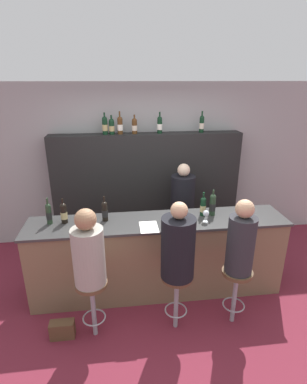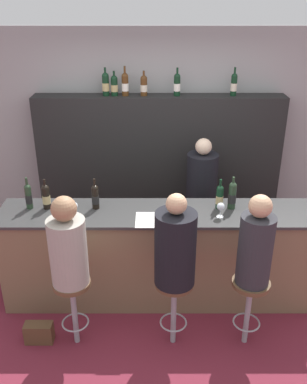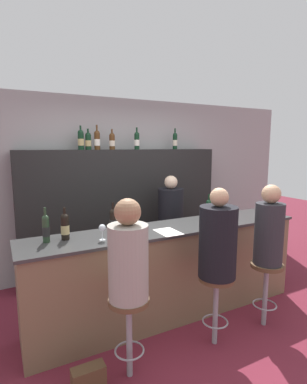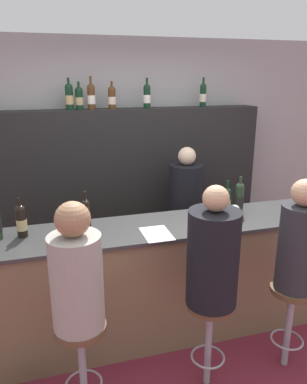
{
  "view_description": "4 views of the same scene",
  "coord_description": "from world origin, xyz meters",
  "px_view_note": "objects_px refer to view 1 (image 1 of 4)",
  "views": [
    {
      "loc": [
        -0.46,
        -2.96,
        2.64
      ],
      "look_at": [
        -0.07,
        0.18,
        1.43
      ],
      "focal_mm": 28.0,
      "sensor_mm": 36.0,
      "label": 1
    },
    {
      "loc": [
        -0.07,
        -3.38,
        2.98
      ],
      "look_at": [
        -0.08,
        0.24,
        1.25
      ],
      "focal_mm": 40.0,
      "sensor_mm": 36.0,
      "label": 2
    },
    {
      "loc": [
        -1.65,
        -2.45,
        1.9
      ],
      "look_at": [
        -0.23,
        0.26,
        1.43
      ],
      "focal_mm": 28.0,
      "sensor_mm": 36.0,
      "label": 3
    },
    {
      "loc": [
        -0.89,
        -2.42,
        2.18
      ],
      "look_at": [
        -0.1,
        0.3,
        1.3
      ],
      "focal_mm": 35.0,
      "sensor_mm": 36.0,
      "label": 4
    }
  ],
  "objects_px": {
    "wine_bottle_backbar_3": "(134,126)",
    "wine_bottle_backbar_5": "(202,124)",
    "bar_stool_middle": "(177,288)",
    "guest_seated_right": "(241,241)",
    "wine_bottle_counter_2": "(105,211)",
    "bartender": "(182,215)",
    "wine_bottle_backbar_2": "(120,125)",
    "bar_stool_right": "(236,283)",
    "bar_stool_left": "(92,295)",
    "guest_seated_middle": "(178,246)",
    "wine_glass_1": "(206,214)",
    "handbag": "(62,330)",
    "wine_bottle_counter_0": "(49,213)",
    "wine_bottle_backbar_4": "(160,125)",
    "guest_seated_left": "(88,252)",
    "wine_bottle_counter_1": "(64,213)",
    "wine_bottle_counter_4": "(213,204)",
    "wine_bottle_backbar_1": "(112,126)",
    "wine_bottle_counter_3": "(203,206)",
    "wine_glass_0": "(89,219)",
    "wine_bottle_backbar_0": "(105,125)"
  },
  "relations": [
    {
      "from": "bar_stool_left",
      "to": "wine_bottle_counter_0",
      "type": "bearing_deg",
      "value": 124.64
    },
    {
      "from": "wine_bottle_backbar_4",
      "to": "bar_stool_left",
      "type": "xyz_separation_m",
      "value": [
        -0.99,
        -1.98,
        -1.45
      ]
    },
    {
      "from": "bar_stool_middle",
      "to": "guest_seated_left",
      "type": "bearing_deg",
      "value": 180.0
    },
    {
      "from": "guest_seated_right",
      "to": "wine_bottle_counter_3",
      "type": "bearing_deg",
      "value": 105.46
    },
    {
      "from": "guest_seated_left",
      "to": "bartender",
      "type": "height_order",
      "value": "guest_seated_left"
    },
    {
      "from": "wine_bottle_counter_4",
      "to": "wine_bottle_backbar_0",
      "type": "xyz_separation_m",
      "value": [
        -1.32,
        1.25,
        0.82
      ]
    },
    {
      "from": "wine_bottle_counter_0",
      "to": "wine_glass_1",
      "type": "height_order",
      "value": "wine_bottle_counter_0"
    },
    {
      "from": "wine_bottle_backbar_5",
      "to": "bar_stool_middle",
      "type": "height_order",
      "value": "wine_bottle_backbar_5"
    },
    {
      "from": "wine_bottle_backbar_5",
      "to": "guest_seated_right",
      "type": "distance_m",
      "value": 2.19
    },
    {
      "from": "wine_bottle_backbar_1",
      "to": "guest_seated_right",
      "type": "xyz_separation_m",
      "value": [
        1.3,
        -1.98,
        -0.91
      ]
    },
    {
      "from": "guest_seated_right",
      "to": "bar_stool_middle",
      "type": "bearing_deg",
      "value": -180.0
    },
    {
      "from": "wine_bottle_counter_0",
      "to": "wine_bottle_backbar_1",
      "type": "distance_m",
      "value": 1.68
    },
    {
      "from": "wine_bottle_backbar_2",
      "to": "bar_stool_right",
      "type": "xyz_separation_m",
      "value": [
        1.18,
        -1.98,
        -1.46
      ]
    },
    {
      "from": "wine_bottle_backbar_0",
      "to": "bar_stool_left",
      "type": "relative_size",
      "value": 0.47
    },
    {
      "from": "bar_stool_middle",
      "to": "wine_bottle_backbar_5",
      "type": "bearing_deg",
      "value": 69.32
    },
    {
      "from": "wine_bottle_counter_1",
      "to": "guest_seated_middle",
      "type": "distance_m",
      "value": 1.44
    },
    {
      "from": "wine_bottle_counter_3",
      "to": "wine_bottle_backbar_0",
      "type": "height_order",
      "value": "wine_bottle_backbar_0"
    },
    {
      "from": "wine_bottle_counter_1",
      "to": "wine_bottle_counter_3",
      "type": "bearing_deg",
      "value": 0.0
    },
    {
      "from": "wine_bottle_backbar_1",
      "to": "bartender",
      "type": "distance_m",
      "value": 1.71
    },
    {
      "from": "wine_bottle_counter_3",
      "to": "bartender",
      "type": "distance_m",
      "value": 0.87
    },
    {
      "from": "guest_seated_right",
      "to": "guest_seated_middle",
      "type": "bearing_deg",
      "value": -180.0
    },
    {
      "from": "handbag",
      "to": "guest_seated_right",
      "type": "bearing_deg",
      "value": 0.0
    },
    {
      "from": "bar_stool_middle",
      "to": "bar_stool_right",
      "type": "height_order",
      "value": "same"
    },
    {
      "from": "bar_stool_right",
      "to": "handbag",
      "type": "relative_size",
      "value": 2.64
    },
    {
      "from": "wine_bottle_counter_4",
      "to": "wine_bottle_backbar_3",
      "type": "distance_m",
      "value": 1.73
    },
    {
      "from": "bartender",
      "to": "handbag",
      "type": "bearing_deg",
      "value": -137.7
    },
    {
      "from": "wine_bottle_backbar_4",
      "to": "guest_seated_left",
      "type": "distance_m",
      "value": 2.4
    },
    {
      "from": "wine_bottle_backbar_3",
      "to": "wine_bottle_backbar_5",
      "type": "height_order",
      "value": "wine_bottle_backbar_5"
    },
    {
      "from": "wine_bottle_counter_4",
      "to": "wine_bottle_backbar_1",
      "type": "distance_m",
      "value": 1.92
    },
    {
      "from": "guest_seated_middle",
      "to": "guest_seated_right",
      "type": "distance_m",
      "value": 0.67
    },
    {
      "from": "wine_bottle_backbar_2",
      "to": "wine_bottle_backbar_3",
      "type": "xyz_separation_m",
      "value": [
        0.22,
        -0.0,
        -0.01
      ]
    },
    {
      "from": "wine_bottle_backbar_2",
      "to": "wine_glass_0",
      "type": "xyz_separation_m",
      "value": [
        -0.41,
        -1.43,
        -0.85
      ]
    },
    {
      "from": "handbag",
      "to": "wine_bottle_backbar_0",
      "type": "bearing_deg",
      "value": 75.64
    },
    {
      "from": "guest_seated_middle",
      "to": "guest_seated_right",
      "type": "xyz_separation_m",
      "value": [
        0.67,
        0.0,
        0.01
      ]
    },
    {
      "from": "wine_glass_0",
      "to": "bar_stool_left",
      "type": "xyz_separation_m",
      "value": [
        0.03,
        -0.55,
        -0.61
      ]
    },
    {
      "from": "wine_bottle_counter_2",
      "to": "wine_glass_1",
      "type": "distance_m",
      "value": 1.21
    },
    {
      "from": "wine_bottle_counter_1",
      "to": "bar_stool_right",
      "type": "bearing_deg",
      "value": -21.13
    },
    {
      "from": "wine_bottle_counter_4",
      "to": "guest_seated_middle",
      "type": "xyz_separation_m",
      "value": [
        -0.59,
        -0.73,
        -0.12
      ]
    },
    {
      "from": "wine_glass_1",
      "to": "guest_seated_left",
      "type": "distance_m",
      "value": 1.46
    },
    {
      "from": "guest_seated_right",
      "to": "wine_bottle_backbar_4",
      "type": "bearing_deg",
      "value": 106.21
    },
    {
      "from": "wine_bottle_counter_4",
      "to": "bartender",
      "type": "xyz_separation_m",
      "value": [
        -0.21,
        0.74,
        -0.48
      ]
    },
    {
      "from": "wine_bottle_backbar_2",
      "to": "bartender",
      "type": "bearing_deg",
      "value": -30.19
    },
    {
      "from": "wine_bottle_counter_2",
      "to": "bartender",
      "type": "distance_m",
      "value": 1.42
    },
    {
      "from": "wine_bottle_counter_2",
      "to": "guest_seated_left",
      "type": "relative_size",
      "value": 0.39
    },
    {
      "from": "wine_bottle_backbar_5",
      "to": "bartender",
      "type": "relative_size",
      "value": 0.22
    },
    {
      "from": "bar_stool_right",
      "to": "bar_stool_left",
      "type": "bearing_deg",
      "value": 180.0
    },
    {
      "from": "wine_glass_1",
      "to": "guest_seated_right",
      "type": "height_order",
      "value": "guest_seated_right"
    },
    {
      "from": "wine_glass_1",
      "to": "handbag",
      "type": "bearing_deg",
      "value": -161.89
    },
    {
      "from": "wine_bottle_counter_0",
      "to": "bar_stool_left",
      "type": "xyz_separation_m",
      "value": [
        0.51,
        -0.73,
        -0.63
      ]
    },
    {
      "from": "wine_bottle_backbar_5",
      "to": "bar_stool_left",
      "type": "bearing_deg",
      "value": -129.65
    }
  ]
}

